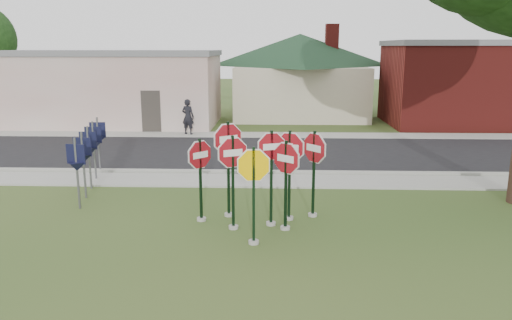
{
  "coord_description": "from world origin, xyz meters",
  "views": [
    {
      "loc": [
        0.39,
        -10.56,
        4.4
      ],
      "look_at": [
        -0.07,
        2.0,
        1.54
      ],
      "focal_mm": 35.0,
      "sensor_mm": 36.0,
      "label": 1
    }
  ],
  "objects_px": {
    "stop_sign_center": "(271,166)",
    "stop_sign_yellow": "(254,184)",
    "stop_sign_left": "(233,170)",
    "pedestrian": "(188,117)"
  },
  "relations": [
    {
      "from": "stop_sign_yellow",
      "to": "stop_sign_left",
      "type": "distance_m",
      "value": 1.09
    },
    {
      "from": "stop_sign_center",
      "to": "stop_sign_left",
      "type": "distance_m",
      "value": 0.97
    },
    {
      "from": "stop_sign_left",
      "to": "stop_sign_center",
      "type": "bearing_deg",
      "value": 17.47
    },
    {
      "from": "stop_sign_left",
      "to": "pedestrian",
      "type": "height_order",
      "value": "stop_sign_left"
    },
    {
      "from": "stop_sign_center",
      "to": "stop_sign_yellow",
      "type": "bearing_deg",
      "value": -107.27
    },
    {
      "from": "stop_sign_yellow",
      "to": "pedestrian",
      "type": "distance_m",
      "value": 14.72
    },
    {
      "from": "stop_sign_yellow",
      "to": "stop_sign_left",
      "type": "relative_size",
      "value": 0.97
    },
    {
      "from": "stop_sign_center",
      "to": "stop_sign_yellow",
      "type": "distance_m",
      "value": 1.3
    },
    {
      "from": "pedestrian",
      "to": "stop_sign_center",
      "type": "bearing_deg",
      "value": 127.24
    },
    {
      "from": "stop_sign_yellow",
      "to": "pedestrian",
      "type": "height_order",
      "value": "stop_sign_yellow"
    }
  ]
}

